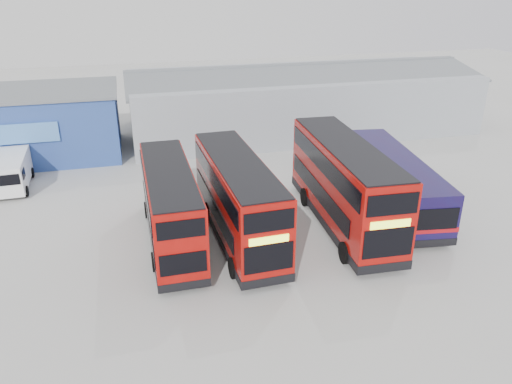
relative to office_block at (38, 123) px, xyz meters
name	(u,v)px	position (x,y,z in m)	size (l,w,h in m)	color
ground_plane	(279,242)	(14.00, -17.99, -2.58)	(120.00, 120.00, 0.00)	#9A9A95
office_block	(38,123)	(0.00, 0.00, 0.00)	(12.30, 8.32, 5.12)	navy
maintenance_shed	(299,100)	(22.00, 2.01, 0.02)	(30.50, 12.00, 5.89)	#9399A1
double_decker_left	(171,208)	(8.50, -16.69, -0.50)	(2.58, 9.93, 4.18)	#A00D09
double_decker_centre	(238,201)	(12.00, -17.03, -0.35)	(3.00, 10.69, 4.48)	#A00D09
double_decker_right	(344,186)	(18.06, -16.96, -0.18)	(3.35, 11.52, 4.82)	#A00D09
single_decker_blue	(393,182)	(22.06, -15.33, -1.02)	(4.21, 11.84, 3.15)	#100D3D
panel_van	(11,171)	(-1.04, -6.61, -1.36)	(2.29, 5.06, 2.18)	white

